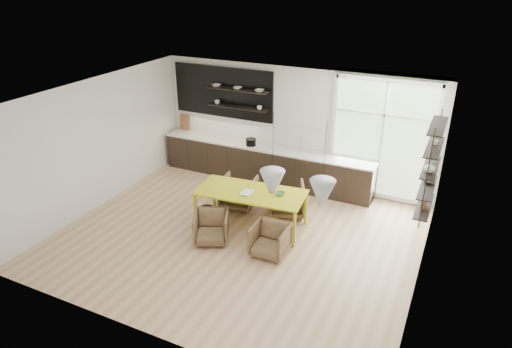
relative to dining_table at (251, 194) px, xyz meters
name	(u,v)px	position (x,y,z in m)	size (l,w,h in m)	color
room	(287,157)	(0.53, 0.62, 0.70)	(7.02, 6.01, 2.91)	#D8B38E
kitchen_run	(263,158)	(-0.75, 2.21, -0.16)	(5.54, 0.69, 2.75)	black
right_shelving	(430,171)	(3.30, 0.69, 0.89)	(0.26, 1.22, 1.90)	black
dining_table	(251,194)	(0.00, 0.00, 0.00)	(2.32, 1.22, 0.81)	gold
armchair_back_left	(239,192)	(-0.64, 0.68, -0.41)	(0.75, 0.77, 0.70)	brown
armchair_back_right	(286,199)	(0.47, 0.82, -0.40)	(0.77, 0.79, 0.72)	brown
armchair_front_left	(211,227)	(-0.46, -0.86, -0.45)	(0.67, 0.69, 0.63)	brown
armchair_front_right	(270,240)	(0.78, -0.77, -0.45)	(0.67, 0.68, 0.62)	brown
wire_stool	(207,213)	(-0.91, -0.30, -0.51)	(0.30, 0.30, 0.38)	black
table_book	(242,192)	(-0.16, -0.10, 0.07)	(0.23, 0.30, 0.03)	white
table_bowl	(280,194)	(0.60, 0.12, 0.08)	(0.19, 0.19, 0.06)	#508351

